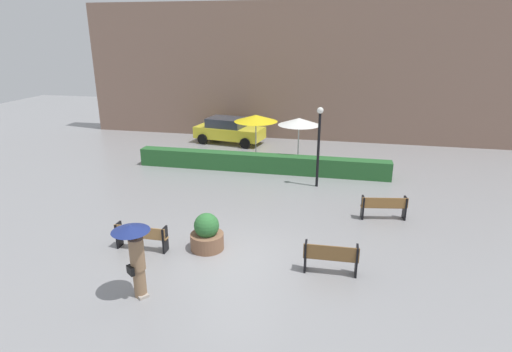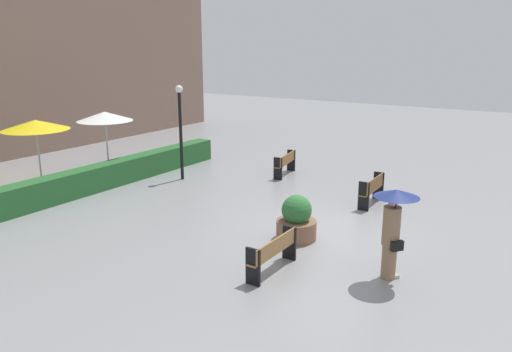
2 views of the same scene
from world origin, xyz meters
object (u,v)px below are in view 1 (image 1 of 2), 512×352
Objects in this scene: bench_near_right at (331,257)px; bench_near_left at (141,235)px; bench_far_right at (384,206)px; patio_umbrella_white at (299,122)px; lamp_post at (319,138)px; pedestrian_with_umbrella at (135,251)px; planter_pot at (207,234)px; parked_car at (229,130)px; patio_umbrella_yellow at (256,118)px.

bench_near_right reaches higher than bench_near_left.
patio_umbrella_white is at bearing 123.76° from bench_far_right.
lamp_post is (-2.67, 3.02, 1.69)m from bench_far_right.
patio_umbrella_white is at bearing 77.35° from pedestrian_with_umbrella.
pedestrian_with_umbrella is 3.07m from planter_pot.
pedestrian_with_umbrella is at bearing -65.06° from bench_near_left.
parked_car is (-8.63, 9.77, 0.29)m from bench_far_right.
patio_umbrella_white is 6.43m from parked_car.
parked_car is at bearing 97.34° from pedestrian_with_umbrella.
bench_near_right is at bearing -63.70° from parked_car.
planter_pot is at bearing 71.76° from pedestrian_with_umbrella.
parked_car is at bearing 102.73° from planter_pot.
bench_far_right is 9.15m from pedestrian_with_umbrella.
patio_umbrella_yellow is at bearing -52.86° from parked_car.
bench_near_left is (-7.64, -4.01, -0.02)m from bench_far_right.
bench_far_right is 0.47× the size of lamp_post.
patio_umbrella_yellow is (1.41, 10.61, 1.76)m from bench_near_left.
bench_far_right is at bearing -48.55° from lamp_post.
bench_near_left is 10.64m from patio_umbrella_white.
parked_car is (-2.41, 3.18, -1.44)m from patio_umbrella_yellow.
patio_umbrella_white reaches higher than parked_car.
lamp_post is 1.41× the size of patio_umbrella_white.
bench_far_right is 7.16m from patio_umbrella_white.
bench_near_right is at bearing -9.64° from planter_pot.
pedestrian_with_umbrella is 0.58× the size of lamp_post.
patio_umbrella_yellow is 0.97× the size of patio_umbrella_white.
planter_pot is 10.27m from patio_umbrella_yellow.
bench_far_right is 0.99× the size of bench_near_left.
bench_near_left is at bearing -85.86° from parked_car.
bench_near_left is (-5.90, 0.16, -0.04)m from bench_near_right.
lamp_post is at bearing 67.38° from pedestrian_with_umbrella.
lamp_post is (2.97, 6.53, 1.70)m from planter_pot.
patio_umbrella_white is (2.38, -0.83, 0.09)m from patio_umbrella_yellow.
patio_umbrella_yellow reaches higher than bench_far_right.
pedestrian_with_umbrella is at bearing -91.48° from patio_umbrella_yellow.
bench_near_right is 7.44m from lamp_post.
planter_pot is at bearing -100.89° from patio_umbrella_white.
bench_near_right is 0.76× the size of pedestrian_with_umbrella.
patio_umbrella_white reaches higher than bench_far_right.
bench_far_right is 6.64m from planter_pot.
patio_umbrella_yellow is at bearing 93.36° from planter_pot.
pedestrian_with_umbrella reaches higher than bench_far_right.
parked_car is (-3.00, 13.29, 0.30)m from planter_pot.
planter_pot is (-3.89, 0.66, -0.03)m from bench_near_right.
patio_umbrella_white is 0.57× the size of parked_car.
bench_far_right is at bearing 67.37° from bench_near_right.
parked_car is at bearing 116.30° from bench_near_right.
pedestrian_with_umbrella is 12.96m from patio_umbrella_yellow.
patio_umbrella_white is at bearing 113.35° from lamp_post.
lamp_post is 2.99m from patio_umbrella_white.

